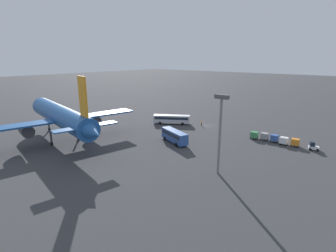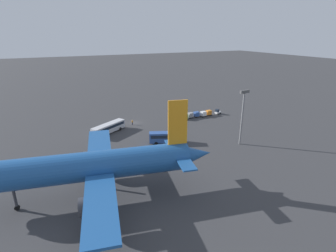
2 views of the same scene
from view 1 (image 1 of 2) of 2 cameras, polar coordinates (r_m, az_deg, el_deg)
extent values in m
plane|color=#38383A|center=(89.75, 8.53, 0.11)|extent=(600.00, 600.00, 0.00)
cylinder|color=#1E5193|center=(76.50, -22.32, 2.07)|extent=(38.11, 12.74, 5.49)
cone|color=#1E5193|center=(95.78, -25.97, 4.07)|extent=(6.94, 6.29, 5.21)
cone|color=#1E5193|center=(57.64, -16.20, -1.31)|extent=(7.96, 6.23, 4.94)
cube|color=#1E5193|center=(72.48, -30.43, -0.10)|extent=(8.20, 17.99, 0.44)
cube|color=#1E5193|center=(78.86, -13.95, 2.60)|extent=(8.20, 17.99, 0.44)
cube|color=orange|center=(59.40, -18.05, 6.07)|extent=(3.77, 1.09, 8.78)
cube|color=#1E5193|center=(60.33, -17.42, -0.15)|extent=(5.37, 14.51, 0.28)
cylinder|color=#38383D|center=(74.36, -28.43, -0.88)|extent=(5.03, 3.84, 3.02)
cylinder|color=#38383D|center=(79.21, -15.92, 1.24)|extent=(5.03, 3.84, 3.02)
cylinder|color=#38383D|center=(90.02, -24.54, 0.40)|extent=(0.50, 0.50, 4.39)
cylinder|color=black|center=(90.43, -24.42, -0.67)|extent=(0.98, 0.67, 0.90)
cylinder|color=#38383D|center=(74.99, -24.11, -2.26)|extent=(0.50, 0.50, 4.39)
cylinder|color=black|center=(75.48, -23.97, -3.53)|extent=(0.98, 0.67, 0.90)
cylinder|color=#38383D|center=(76.97, -19.02, -1.34)|extent=(0.50, 0.50, 4.39)
cylinder|color=black|center=(77.45, -18.91, -2.58)|extent=(0.98, 0.67, 0.90)
cube|color=silver|center=(90.39, 0.80, 1.55)|extent=(12.03, 8.84, 2.67)
cube|color=#192333|center=(90.28, 0.81, 1.84)|extent=(11.20, 8.35, 0.85)
cylinder|color=black|center=(89.91, -1.76, 0.63)|extent=(1.01, 0.78, 1.00)
cylinder|color=black|center=(92.56, -1.48, 1.04)|extent=(1.01, 0.78, 1.00)
cylinder|color=black|center=(88.98, 3.17, 0.46)|extent=(1.01, 0.78, 1.00)
cylinder|color=black|center=(91.66, 3.32, 0.89)|extent=(1.01, 0.78, 1.00)
cube|color=#2D5199|center=(70.80, 1.41, -2.14)|extent=(10.27, 5.96, 2.90)
cube|color=#192333|center=(70.65, 1.41, -1.75)|extent=(9.53, 5.71, 0.93)
cylinder|color=black|center=(73.17, -0.73, -2.72)|extent=(1.04, 0.64, 1.00)
cylinder|color=black|center=(74.41, 1.05, -2.42)|extent=(1.04, 0.64, 1.00)
cylinder|color=black|center=(68.05, 1.78, -4.10)|extent=(1.04, 0.64, 1.00)
cylinder|color=black|center=(69.37, 3.65, -3.74)|extent=(1.04, 0.64, 1.00)
cube|color=white|center=(74.86, 29.13, -4.13)|extent=(2.69, 2.02, 0.70)
cube|color=#192333|center=(74.54, 28.90, -3.45)|extent=(1.41, 1.46, 1.10)
cylinder|color=black|center=(74.17, 28.53, -4.51)|extent=(0.64, 0.41, 0.60)
cylinder|color=black|center=(75.49, 28.40, -4.17)|extent=(0.64, 0.41, 0.60)
cylinder|color=black|center=(74.46, 29.81, -4.61)|extent=(0.64, 0.41, 0.60)
cylinder|color=black|center=(75.77, 29.65, -4.27)|extent=(0.64, 0.41, 0.60)
cylinder|color=#1E1E2D|center=(89.01, 7.28, 0.32)|extent=(0.32, 0.32, 0.85)
cylinder|color=orange|center=(88.83, 7.30, 0.78)|extent=(0.38, 0.38, 0.65)
sphere|color=tan|center=(88.72, 7.31, 1.06)|extent=(0.24, 0.24, 0.24)
cube|color=#38383D|center=(75.66, 25.89, -3.74)|extent=(2.14, 1.85, 0.10)
cube|color=orange|center=(75.42, 25.96, -3.12)|extent=(2.04, 1.76, 1.60)
cylinder|color=black|center=(75.22, 25.22, -3.95)|extent=(0.37, 0.15, 0.36)
cylinder|color=black|center=(76.43, 25.39, -3.68)|extent=(0.37, 0.15, 0.36)
cylinder|color=black|center=(75.03, 26.36, -4.13)|extent=(0.37, 0.15, 0.36)
cylinder|color=black|center=(76.25, 26.51, -3.86)|extent=(0.37, 0.15, 0.36)
cube|color=#38383D|center=(75.84, 23.85, -3.46)|extent=(2.14, 1.85, 0.10)
cube|color=silver|center=(75.60, 23.92, -2.85)|extent=(2.04, 1.76, 1.60)
cylinder|color=black|center=(75.43, 23.18, -3.67)|extent=(0.37, 0.15, 0.36)
cylinder|color=black|center=(76.64, 23.37, -3.41)|extent=(0.37, 0.15, 0.36)
cylinder|color=black|center=(75.19, 24.31, -3.85)|extent=(0.37, 0.15, 0.36)
cylinder|color=black|center=(76.40, 24.49, -3.59)|extent=(0.37, 0.15, 0.36)
cube|color=#38383D|center=(77.16, 22.10, -2.98)|extent=(2.14, 1.85, 0.10)
cube|color=#33569E|center=(76.92, 22.16, -2.37)|extent=(2.04, 1.76, 1.60)
cylinder|color=black|center=(76.78, 21.42, -3.18)|extent=(0.37, 0.15, 0.36)
cylinder|color=black|center=(77.98, 21.64, -2.93)|extent=(0.37, 0.15, 0.36)
cylinder|color=black|center=(76.49, 22.52, -3.35)|extent=(0.37, 0.15, 0.36)
cylinder|color=black|center=(77.69, 22.73, -3.10)|extent=(0.37, 0.15, 0.36)
cube|color=#38383D|center=(77.92, 20.22, -2.63)|extent=(2.14, 1.85, 0.10)
cube|color=gray|center=(77.68, 20.28, -2.03)|extent=(2.04, 1.76, 1.60)
cylinder|color=black|center=(77.56, 19.55, -2.82)|extent=(0.37, 0.15, 0.36)
cylinder|color=black|center=(78.75, 19.79, -2.58)|extent=(0.37, 0.15, 0.36)
cylinder|color=black|center=(77.22, 20.63, -3.00)|extent=(0.37, 0.15, 0.36)
cylinder|color=black|center=(78.42, 20.86, -2.76)|extent=(0.37, 0.15, 0.36)
cube|color=#38383D|center=(78.21, 18.23, -2.39)|extent=(2.14, 1.85, 0.10)
cube|color=#38844C|center=(77.98, 18.28, -1.79)|extent=(2.04, 1.76, 1.60)
cylinder|color=black|center=(77.89, 17.54, -2.58)|extent=(0.37, 0.15, 0.36)
cylinder|color=black|center=(79.06, 17.82, -2.35)|extent=(0.37, 0.15, 0.36)
cylinder|color=black|center=(77.50, 18.61, -2.76)|extent=(0.37, 0.15, 0.36)
cylinder|color=black|center=(78.68, 18.88, -2.52)|extent=(0.37, 0.15, 0.36)
cylinder|color=slate|center=(51.52, 11.17, -2.47)|extent=(0.50, 0.50, 15.00)
cube|color=#4C4C4C|center=(49.78, 11.63, 6.25)|extent=(2.80, 0.70, 0.80)
camera|label=2|loc=(72.85, -60.91, 13.71)|focal=28.00mm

